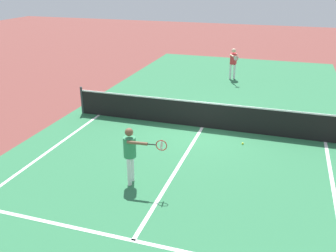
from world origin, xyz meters
TOP-DOWN VIEW (x-y plane):
  - ground_plane at (0.00, 0.00)m, footprint 60.00×60.00m
  - court_surface_inbounds at (0.00, 0.00)m, footprint 10.62×24.40m
  - line_service_near at (0.00, -6.40)m, footprint 8.22×0.10m
  - line_center_service at (0.00, -3.20)m, footprint 0.10×6.40m
  - net at (0.00, 0.00)m, footprint 9.71×0.09m
  - player_near at (-0.91, -4.29)m, footprint 1.18×0.43m
  - player_far at (-0.00, 6.93)m, footprint 0.56×1.15m
  - tennis_ball_near_net at (1.56, -1.01)m, footprint 0.07×0.07m

SIDE VIEW (x-z plane):
  - ground_plane at x=0.00m, z-range 0.00..0.00m
  - court_surface_inbounds at x=0.00m, z-range 0.00..0.00m
  - line_service_near at x=0.00m, z-range 0.00..0.01m
  - line_center_service at x=0.00m, z-range 0.00..0.01m
  - tennis_ball_near_net at x=1.56m, z-range 0.00..0.07m
  - net at x=0.00m, z-range -0.04..1.03m
  - player_near at x=-0.91m, z-range 0.18..1.74m
  - player_far at x=0.00m, z-range 0.19..1.77m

